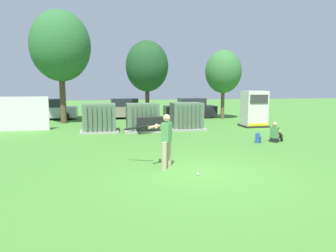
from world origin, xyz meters
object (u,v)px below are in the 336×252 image
at_px(transformer_mid_east, 186,116).
at_px(parked_car_right_of_center, 190,109).
at_px(parked_car_leftmost, 49,110).
at_px(sports_ball, 198,174).
at_px(generator_enclosure, 254,109).
at_px(batter, 165,138).
at_px(backpack, 258,138).
at_px(seated_spectator, 276,134).
at_px(park_bench, 152,124).
at_px(transformer_west, 99,118).
at_px(transformer_mid_west, 142,118).
at_px(parked_car_left_of_center, 123,109).

distance_m(transformer_mid_east, parked_car_right_of_center, 6.84).
bearing_deg(parked_car_leftmost, sports_ball, -67.02).
relative_size(generator_enclosure, parked_car_right_of_center, 0.54).
height_order(batter, sports_ball, batter).
bearing_deg(transformer_mid_east, parked_car_leftmost, 141.16).
bearing_deg(backpack, batter, -145.56).
xyz_separation_m(seated_spectator, parked_car_leftmost, (-12.20, 12.17, 0.38)).
relative_size(generator_enclosure, park_bench, 1.25).
bearing_deg(batter, seated_spectator, 30.20).
distance_m(batter, parked_car_right_of_center, 15.62).
bearing_deg(parked_car_right_of_center, transformer_west, -137.36).
distance_m(park_bench, parked_car_leftmost, 10.97).
distance_m(backpack, parked_car_right_of_center, 11.36).
xyz_separation_m(park_bench, parked_car_leftmost, (-6.88, 8.55, 0.22)).
bearing_deg(transformer_mid_west, parked_car_leftmost, 130.02).
xyz_separation_m(parked_car_left_of_center, parked_car_right_of_center, (5.50, -0.53, 0.00)).
relative_size(sports_ball, parked_car_leftmost, 0.02).
height_order(seated_spectator, parked_car_left_of_center, parked_car_left_of_center).
distance_m(seated_spectator, parked_car_leftmost, 17.24).
xyz_separation_m(transformer_west, seated_spectator, (8.20, -4.74, -0.41)).
height_order(generator_enclosure, parked_car_left_of_center, generator_enclosure).
relative_size(seated_spectator, parked_car_left_of_center, 0.23).
bearing_deg(transformer_mid_east, generator_enclosure, 4.69).
height_order(transformer_mid_west, generator_enclosure, generator_enclosure).
bearing_deg(parked_car_leftmost, park_bench, -51.18).
height_order(transformer_mid_west, backpack, transformer_mid_west).
bearing_deg(batter, park_bench, 84.86).
bearing_deg(generator_enclosure, transformer_mid_east, -175.31).
relative_size(batter, parked_car_leftmost, 0.41).
height_order(generator_enclosure, batter, generator_enclosure).
xyz_separation_m(transformer_west, transformer_mid_west, (2.42, -0.21, 0.00)).
distance_m(park_bench, sports_ball, 8.10).
bearing_deg(transformer_west, parked_car_left_of_center, 76.75).
xyz_separation_m(park_bench, parked_car_right_of_center, (4.30, 7.72, 0.22)).
relative_size(backpack, parked_car_leftmost, 0.10).
bearing_deg(backpack, parked_car_right_of_center, 90.64).
relative_size(batter, parked_car_right_of_center, 0.41).
relative_size(generator_enclosure, batter, 1.32).
height_order(transformer_mid_west, parked_car_leftmost, same).
height_order(backpack, parked_car_right_of_center, parked_car_right_of_center).
bearing_deg(seated_spectator, generator_enclosure, 73.61).
bearing_deg(parked_car_right_of_center, parked_car_left_of_center, 174.46).
distance_m(batter, seated_spectator, 6.92).
relative_size(transformer_mid_west, sports_ball, 23.33).
xyz_separation_m(transformer_mid_west, transformer_mid_east, (2.71, 0.29, 0.00)).
xyz_separation_m(seated_spectator, parked_car_left_of_center, (-6.52, 11.88, 0.38)).
bearing_deg(transformer_west, parked_car_leftmost, 118.26).
height_order(transformer_west, batter, batter).
bearing_deg(seated_spectator, sports_ball, -139.08).
distance_m(backpack, parked_car_leftmost, 16.61).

